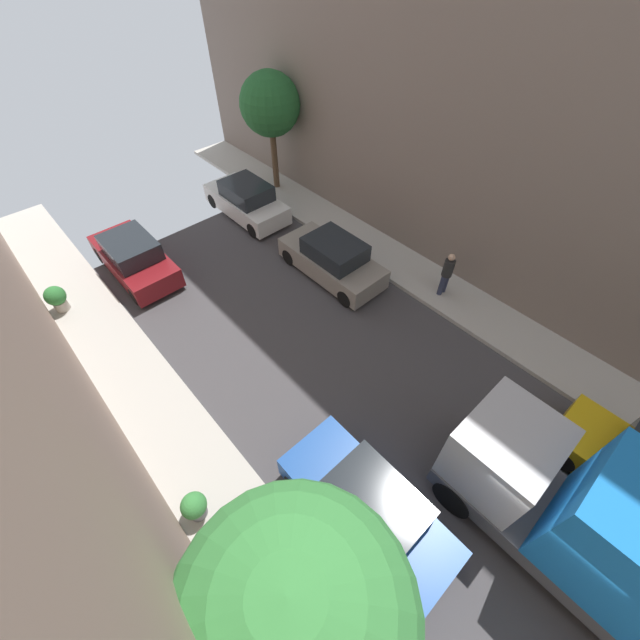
# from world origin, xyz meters

# --- Properties ---
(ground) EXTENTS (32.00, 32.00, 0.00)m
(ground) POSITION_xyz_m (0.00, 0.00, 0.00)
(ground) COLOR #423F42
(sidewalk_right) EXTENTS (2.00, 44.00, 0.15)m
(sidewalk_right) POSITION_xyz_m (5.00, 0.00, 0.07)
(sidewalk_right) COLOR #B7B2A8
(sidewalk_right) RESTS_ON ground
(parked_car_left_2) EXTENTS (1.78, 4.20, 1.57)m
(parked_car_left_2) POSITION_xyz_m (-2.70, 2.67, 0.72)
(parked_car_left_2) COLOR #194799
(parked_car_left_2) RESTS_ON ground
(parked_car_left_3) EXTENTS (1.78, 4.20, 1.57)m
(parked_car_left_3) POSITION_xyz_m (-2.70, 14.57, 0.72)
(parked_car_left_3) COLOR maroon
(parked_car_left_3) RESTS_ON ground
(parked_car_right_2) EXTENTS (1.78, 4.20, 1.57)m
(parked_car_right_2) POSITION_xyz_m (2.70, 9.50, 0.72)
(parked_car_right_2) COLOR gray
(parked_car_right_2) RESTS_ON ground
(parked_car_right_3) EXTENTS (1.78, 4.20, 1.57)m
(parked_car_right_3) POSITION_xyz_m (2.70, 14.99, 0.72)
(parked_car_right_3) COLOR white
(parked_car_right_3) RESTS_ON ground
(delivery_truck) EXTENTS (2.26, 6.60, 3.38)m
(delivery_truck) POSITION_xyz_m (0.00, -1.26, 1.79)
(delivery_truck) COLOR #4C4C51
(delivery_truck) RESTS_ON ground
(pedestrian) EXTENTS (0.40, 0.36, 1.72)m
(pedestrian) POSITION_xyz_m (4.81, 6.01, 1.07)
(pedestrian) COLOR #2D334C
(pedestrian) RESTS_ON sidewalk_right
(street_tree_0) EXTENTS (2.93, 2.93, 5.73)m
(street_tree_0) POSITION_xyz_m (-5.23, 1.92, 4.38)
(street_tree_0) COLOR brown
(street_tree_0) RESTS_ON sidewalk_left
(street_tree_1) EXTENTS (2.56, 2.56, 5.00)m
(street_tree_1) POSITION_xyz_m (5.07, 15.91, 3.84)
(street_tree_1) COLOR brown
(street_tree_1) RESTS_ON sidewalk_right
(potted_plant_0) EXTENTS (0.59, 0.59, 0.84)m
(potted_plant_0) POSITION_xyz_m (-5.55, 5.34, 0.62)
(potted_plant_0) COLOR slate
(potted_plant_0) RESTS_ON sidewalk_left
(potted_plant_1) EXTENTS (0.67, 0.67, 0.97)m
(potted_plant_1) POSITION_xyz_m (-5.57, 14.33, 0.69)
(potted_plant_1) COLOR #B2A899
(potted_plant_1) RESTS_ON sidewalk_left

